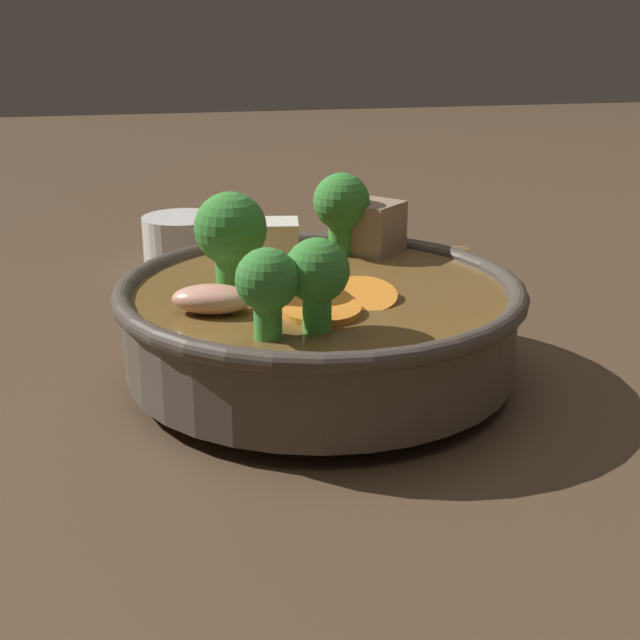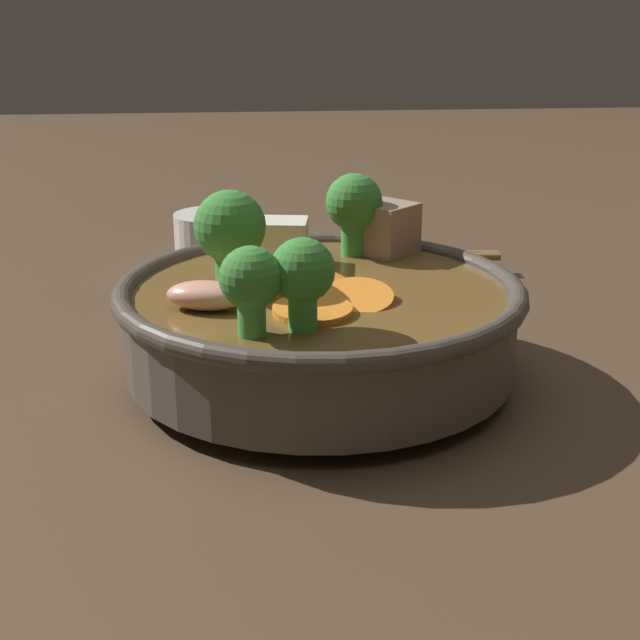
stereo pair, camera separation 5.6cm
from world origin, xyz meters
name	(u,v)px [view 2 (the right image)]	position (x,y,z in m)	size (l,w,h in m)	color
ground_plane	(320,379)	(0.00, 0.00, 0.00)	(3.00, 3.00, 0.00)	#4C3826
stirfry_bowl	(318,314)	(0.00, 0.00, 0.04)	(0.25, 0.25, 0.12)	#51473D
side_saucer	(369,266)	(0.07, 0.23, 0.01)	(0.11, 0.11, 0.01)	white
tea_cup	(214,241)	(-0.07, 0.26, 0.03)	(0.07, 0.07, 0.05)	white
chopsticks_pair	(369,256)	(0.07, 0.23, 0.02)	(0.23, 0.04, 0.01)	olive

